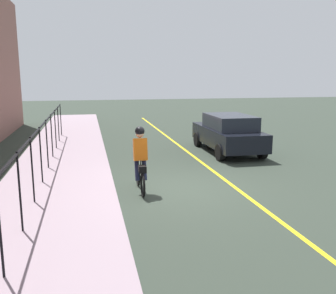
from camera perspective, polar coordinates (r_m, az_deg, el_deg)
ground_plane at (r=10.59m, az=1.72°, el=-6.43°), size 80.00×80.00×0.00m
lane_line_centre at (r=11.07m, az=9.83°, el=-5.80°), size 36.00×0.12×0.01m
sidewalk at (r=10.32m, az=-17.06°, el=-6.96°), size 40.00×3.20×0.15m
iron_fence at (r=11.04m, az=-19.08°, el=0.75°), size 17.49×0.04×1.60m
cyclist_lead at (r=10.09m, az=-4.27°, el=-1.98°), size 1.71×0.36×1.83m
patrol_sedan at (r=15.60m, az=9.22°, el=2.18°), size 4.41×1.94×1.58m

